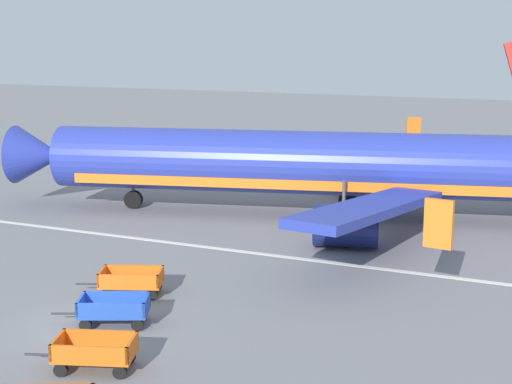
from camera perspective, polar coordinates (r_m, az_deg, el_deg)
name	(u,v)px	position (r m, az deg, el deg)	size (l,w,h in m)	color
ground_plane	(91,327)	(28.45, -12.37, -9.98)	(220.00, 220.00, 0.00)	slate
apron_stripe	(225,249)	(37.47, -2.34, -4.37)	(120.00, 0.36, 0.01)	silver
airplane	(321,165)	(43.97, 4.97, 2.08)	(37.25, 30.17, 11.34)	#28389E
baggage_cart_second_in_row	(95,352)	(24.83, -12.15, -11.76)	(3.60, 2.14, 1.07)	orange
baggage_cart_third_in_row	(113,309)	(28.29, -10.76, -8.73)	(3.54, 2.30, 1.07)	#234CB2
baggage_cart_fourth_in_row	(131,281)	(31.30, -9.46, -6.66)	(3.58, 2.21, 1.07)	orange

